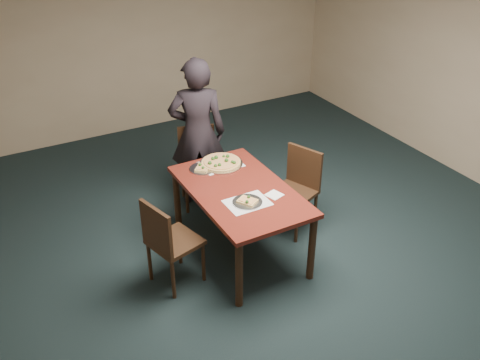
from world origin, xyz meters
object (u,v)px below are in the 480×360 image
diner (198,133)px  pizza_pan (221,162)px  chair_right (298,185)px  slice_plate_near (247,201)px  slice_plate_far (203,168)px  dining_table (240,197)px  chair_left (168,240)px  chair_far (198,161)px

diner → pizza_pan: diner is taller
chair_right → diner: 1.26m
slice_plate_near → pizza_pan: bearing=80.9°
chair_right → diner: size_ratio=0.52×
diner → slice_plate_far: 0.62m
chair_right → slice_plate_far: size_ratio=3.25×
dining_table → slice_plate_far: size_ratio=5.36×
chair_left → diner: size_ratio=0.52×
slice_plate_far → chair_right: bearing=-24.6°
chair_right → slice_plate_far: 1.03m
dining_table → chair_right: size_ratio=1.65×
slice_plate_near → diner: bearing=84.7°
pizza_pan → slice_plate_near: bearing=-99.1°
chair_right → diner: bearing=-166.8°
slice_plate_near → chair_far: bearing=84.8°
pizza_pan → slice_plate_near: pizza_pan is taller
dining_table → slice_plate_near: size_ratio=5.36×
slice_plate_near → slice_plate_far: 0.78m
dining_table → diner: 1.13m
chair_left → chair_far: bearing=-50.6°
diner → slice_plate_near: bearing=107.6°
dining_table → chair_right: 0.79m
pizza_pan → chair_left: bearing=-143.6°
slice_plate_near → slice_plate_far: (-0.09, 0.78, -0.00)m
chair_far → chair_left: 1.52m
dining_table → chair_right: (0.76, 0.11, -0.14)m
pizza_pan → slice_plate_far: pizza_pan is taller
slice_plate_far → chair_far: bearing=70.1°
chair_far → chair_right: size_ratio=1.00×
dining_table → diner: size_ratio=0.86×
chair_right → pizza_pan: size_ratio=2.00×
dining_table → chair_left: bearing=-171.5°
chair_right → slice_plate_far: bearing=-136.5°
pizza_pan → diner: bearing=89.9°
slice_plate_far → pizza_pan: bearing=-0.2°
slice_plate_near → slice_plate_far: same height
dining_table → diner: (0.07, 1.10, 0.21)m
chair_left → diner: (0.88, 1.22, 0.36)m
slice_plate_far → slice_plate_near: bearing=-83.6°
pizza_pan → slice_plate_near: 0.79m
dining_table → pizza_pan: (0.07, 0.53, 0.11)m
dining_table → chair_left: size_ratio=1.65×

